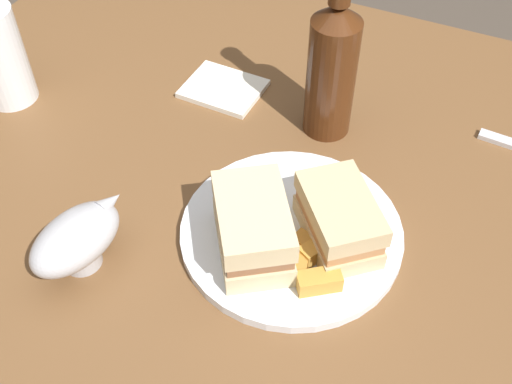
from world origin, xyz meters
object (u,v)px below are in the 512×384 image
(pint_glass, at_px, (0,60))
(cider_bottle, at_px, (332,66))
(sandwich_half_left, at_px, (253,228))
(napkin, at_px, (223,89))
(sandwich_half_right, at_px, (339,219))
(plate, at_px, (291,232))
(gravy_boat, at_px, (77,238))

(pint_glass, bearing_deg, cider_bottle, -163.42)
(sandwich_half_left, distance_m, cider_bottle, 0.25)
(sandwich_half_left, xyz_separation_m, napkin, (0.17, -0.25, -0.04))
(sandwich_half_right, relative_size, cider_bottle, 0.51)
(plate, xyz_separation_m, sandwich_half_left, (0.03, 0.04, 0.04))
(cider_bottle, bearing_deg, gravy_boat, 62.92)
(sandwich_half_left, height_order, napkin, sandwich_half_left)
(pint_glass, distance_m, napkin, 0.31)
(plate, distance_m, cider_bottle, 0.22)
(pint_glass, relative_size, napkin, 1.29)
(sandwich_half_left, height_order, gravy_boat, sandwich_half_left)
(gravy_boat, bearing_deg, sandwich_half_right, -150.29)
(sandwich_half_right, relative_size, gravy_boat, 0.98)
(pint_glass, distance_m, cider_bottle, 0.46)
(gravy_boat, height_order, cider_bottle, cider_bottle)
(gravy_boat, height_order, napkin, gravy_boat)
(plate, distance_m, sandwich_half_left, 0.07)
(sandwich_half_left, relative_size, sandwich_half_right, 1.08)
(gravy_boat, bearing_deg, napkin, -90.80)
(plate, bearing_deg, cider_bottle, -81.12)
(plate, height_order, napkin, plate)
(sandwich_half_left, height_order, sandwich_half_right, sandwich_half_left)
(gravy_boat, bearing_deg, plate, -146.40)
(sandwich_half_left, relative_size, pint_glass, 1.00)
(gravy_boat, bearing_deg, sandwich_half_left, -152.47)
(sandwich_half_right, bearing_deg, gravy_boat, 29.71)
(gravy_boat, bearing_deg, cider_bottle, -117.08)
(sandwich_half_right, distance_m, pint_glass, 0.52)
(napkin, bearing_deg, sandwich_half_right, 141.26)
(cider_bottle, distance_m, napkin, 0.19)
(sandwich_half_left, bearing_deg, napkin, -56.67)
(plate, distance_m, pint_glass, 0.47)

